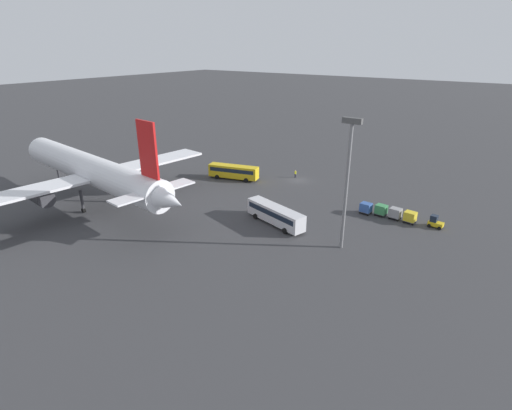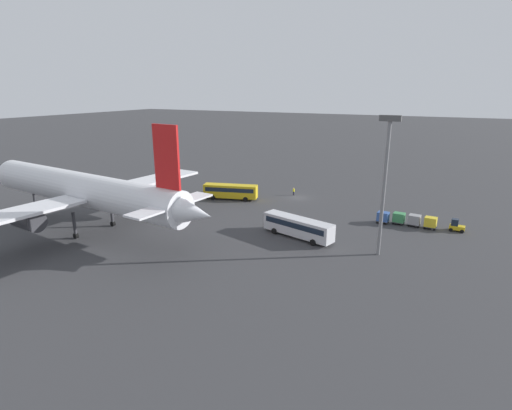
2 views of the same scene
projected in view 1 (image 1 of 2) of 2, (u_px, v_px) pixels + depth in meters
ground_plane at (298, 180)px, 91.69m from camera, size 600.00×600.00×0.00m
airplane at (92, 170)px, 75.04m from camera, size 54.36×46.81×18.68m
shuttle_bus_near at (233, 171)px, 91.83m from camera, size 11.86×5.50×3.23m
shuttle_bus_far at (275, 214)px, 68.77m from camera, size 12.61×5.78×3.26m
baggage_tug at (435, 222)px, 67.99m from camera, size 2.48×1.77×2.10m
worker_person at (295, 174)px, 93.32m from camera, size 0.38×0.38×1.74m
cargo_cart_yellow at (410, 217)px, 69.49m from camera, size 2.14×1.86×2.06m
cargo_cart_grey at (395, 213)px, 71.01m from camera, size 2.14×1.86×2.06m
cargo_cart_green at (381, 210)px, 72.44m from camera, size 2.14×1.86×2.06m
cargo_cart_blue at (366, 208)px, 73.30m from camera, size 2.14×1.86×2.06m
light_pole at (348, 173)px, 57.04m from camera, size 2.80×0.70×19.85m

